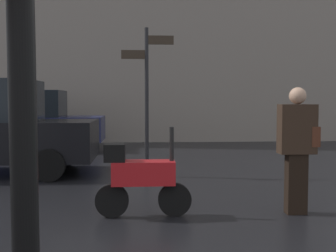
% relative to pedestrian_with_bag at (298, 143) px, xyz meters
% --- Properties ---
extents(pedestrian_with_bag, '(0.54, 0.24, 1.78)m').
position_rel_pedestrian_with_bag_xyz_m(pedestrian_with_bag, '(0.00, 0.00, 0.00)').
color(pedestrian_with_bag, black).
rests_on(pedestrian_with_bag, ground).
extents(parked_scooter, '(1.32, 0.32, 1.23)m').
position_rel_pedestrian_with_bag_xyz_m(parked_scooter, '(-2.20, -0.01, -0.45)').
color(parked_scooter, black).
rests_on(parked_scooter, ground).
extents(parked_car_right, '(4.53, 1.83, 1.90)m').
position_rel_pedestrian_with_bag_xyz_m(parked_car_right, '(-5.72, 7.64, -0.05)').
color(parked_car_right, '#1E234C').
rests_on(parked_car_right, ground).
extents(street_signpost, '(1.08, 0.08, 3.08)m').
position_rel_pedestrian_with_bag_xyz_m(street_signpost, '(-2.05, 3.00, 0.86)').
color(street_signpost, black).
rests_on(street_signpost, ground).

